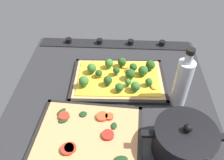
# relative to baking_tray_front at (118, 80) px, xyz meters

# --- Properties ---
(ground_plane) EXTENTS (0.74, 0.73, 0.03)m
(ground_plane) POSITION_rel_baking_tray_front_xyz_m (0.02, 0.07, -0.02)
(ground_plane) COLOR #28282B
(stove_control_panel) EXTENTS (0.71, 0.07, 0.03)m
(stove_control_panel) POSITION_rel_baking_tray_front_xyz_m (0.02, -0.26, 0.00)
(stove_control_panel) COLOR black
(stove_control_panel) RESTS_ON ground_plane
(baking_tray_front) EXTENTS (0.37, 0.26, 0.01)m
(baking_tray_front) POSITION_rel_baking_tray_front_xyz_m (0.00, 0.00, 0.00)
(baking_tray_front) COLOR black
(baking_tray_front) RESTS_ON ground_plane
(broccoli_pizza) EXTENTS (0.35, 0.23, 0.06)m
(broccoli_pizza) POSITION_rel_baking_tray_front_xyz_m (-0.00, -0.00, 0.02)
(broccoli_pizza) COLOR tan
(broccoli_pizza) RESTS_ON baking_tray_front
(baking_tray_back) EXTENTS (0.35, 0.27, 0.01)m
(baking_tray_back) POSITION_rel_baking_tray_front_xyz_m (0.09, 0.26, 0.00)
(baking_tray_back) COLOR black
(baking_tray_back) RESTS_ON ground_plane
(veggie_pizza_back) EXTENTS (0.32, 0.25, 0.02)m
(veggie_pizza_back) POSITION_rel_baking_tray_front_xyz_m (0.09, 0.26, 0.01)
(veggie_pizza_back) COLOR tan
(veggie_pizza_back) RESTS_ON baking_tray_back
(cooking_pot) EXTENTS (0.25, 0.18, 0.12)m
(cooking_pot) POSITION_rel_baking_tray_front_xyz_m (-0.20, 0.30, 0.05)
(cooking_pot) COLOR black
(cooking_pot) RESTS_ON ground_plane
(oil_bottle) EXTENTS (0.06, 0.06, 0.23)m
(oil_bottle) POSITION_rel_baking_tray_front_xyz_m (-0.22, 0.10, 0.09)
(oil_bottle) COLOR #B7BCC6
(oil_bottle) RESTS_ON ground_plane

